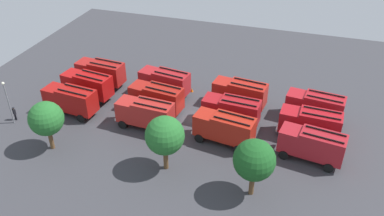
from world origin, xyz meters
name	(u,v)px	position (x,y,z in m)	size (l,w,h in m)	color
ground_plane	(192,117)	(0.00, 0.00, 0.00)	(66.89, 66.89, 0.00)	#38383D
fire_truck_0	(315,106)	(-14.90, -4.07, 2.15)	(7.45, 3.49, 3.88)	#AA181F
fire_truck_1	(240,93)	(-5.26, -4.34, 2.15)	(7.45, 3.48, 3.88)	#AF1D15
fire_truck_2	(165,82)	(5.30, -4.19, 2.15)	(7.48, 3.61, 3.88)	#A61A1E
fire_truck_3	(101,72)	(15.12, -4.05, 2.15)	(7.37, 3.22, 3.88)	#A01815
fire_truck_4	(310,123)	(-14.60, -0.02, 2.15)	(7.32, 3.05, 3.88)	#AB131B
fire_truck_5	(231,110)	(-5.13, 0.09, 2.15)	(7.34, 3.12, 3.88)	maroon
fire_truck_6	(157,97)	(4.82, 0.02, 2.15)	(7.45, 3.49, 3.88)	#A11A12
fire_truck_7	(88,84)	(15.07, -0.24, 2.15)	(7.46, 3.51, 3.88)	#AD0F0F
fire_truck_8	(312,144)	(-15.06, 4.06, 2.15)	(7.49, 3.63, 3.88)	maroon
fire_truck_9	(225,128)	(-5.20, 3.95, 2.15)	(7.47, 3.57, 3.88)	#AE2013
fire_truck_10	(145,113)	(4.72, 3.91, 2.15)	(7.34, 3.12, 3.88)	#AD221D
fire_truck_11	(71,99)	(15.16, 3.89, 2.15)	(7.40, 3.31, 3.88)	#A3120F
firefighter_0	(181,79)	(4.05, -7.53, 0.96)	(0.48, 0.41, 1.71)	black
firefighter_1	(173,134)	(0.53, 5.54, 1.04)	(0.40, 0.48, 1.84)	black
firefighter_2	(14,113)	(21.33, 7.38, 1.04)	(0.48, 0.38, 1.83)	black
tree_0	(254,160)	(-9.82, 11.27, 4.31)	(4.14, 4.14, 6.41)	brown
tree_1	(165,136)	(-0.30, 10.24, 4.35)	(4.17, 4.17, 6.46)	brown
tree_2	(46,119)	(13.48, 10.98, 4.09)	(3.92, 3.92, 6.08)	brown
traffic_cone_0	(192,90)	(1.99, -6.19, 0.30)	(0.41, 0.41, 0.59)	#F2600C
lamppost	(8,99)	(21.12, 8.05, 3.50)	(0.36, 0.36, 5.89)	slate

